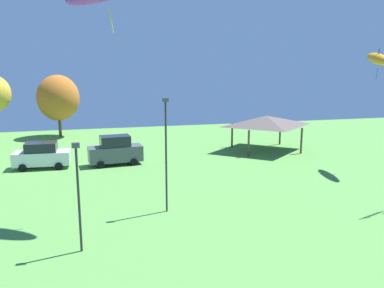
% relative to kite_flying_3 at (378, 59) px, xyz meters
% --- Properties ---
extents(kite_flying_3, '(1.85, 4.15, 2.54)m').
position_rel_kite_flying_3_xyz_m(kite_flying_3, '(0.00, 0.00, 0.00)').
color(kite_flying_3, orange).
extents(parked_car_second_from_left, '(4.75, 2.23, 2.25)m').
position_rel_kite_flying_3_xyz_m(parked_car_second_from_left, '(-27.32, 6.94, -8.12)').
color(parked_car_second_from_left, silver).
rests_on(parked_car_second_from_left, ground).
extents(parked_car_third_from_left, '(4.84, 2.34, 2.62)m').
position_rel_kite_flying_3_xyz_m(parked_car_third_from_left, '(-21.09, 6.60, -7.96)').
color(parked_car_third_from_left, '#4C5156').
rests_on(parked_car_third_from_left, ground).
extents(park_pavilion, '(7.28, 6.12, 3.60)m').
position_rel_kite_flying_3_xyz_m(park_pavilion, '(-5.62, 9.00, -6.16)').
color(park_pavilion, brown).
rests_on(park_pavilion, ground).
extents(light_post_0, '(0.36, 0.20, 6.97)m').
position_rel_kite_flying_3_xyz_m(light_post_0, '(-18.80, -5.88, -5.35)').
color(light_post_0, '#2D2D33').
rests_on(light_post_0, ground).
extents(light_post_1, '(0.36, 0.20, 5.37)m').
position_rel_kite_flying_3_xyz_m(light_post_1, '(-23.80, -10.14, -6.16)').
color(light_post_1, '#2D2D33').
rests_on(light_post_1, ground).
extents(treeline_tree_3, '(5.00, 5.00, 7.49)m').
position_rel_kite_flying_3_xyz_m(treeline_tree_3, '(-26.78, 22.33, -4.50)').
color(treeline_tree_3, brown).
rests_on(treeline_tree_3, ground).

